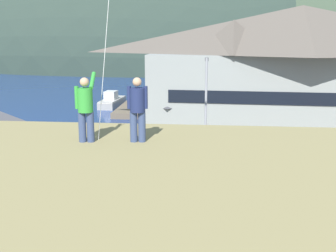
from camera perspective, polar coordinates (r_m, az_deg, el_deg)
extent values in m
plane|color=#66604C|center=(20.14, -5.29, -15.98)|extent=(600.00, 600.00, 0.00)
cube|color=slate|center=(24.56, -3.09, -10.36)|extent=(40.00, 20.00, 0.10)
cube|color=navy|center=(78.03, 2.93, 5.47)|extent=(360.00, 84.00, 0.03)
ellipsoid|color=#2D3D33|center=(130.69, -1.19, 8.32)|extent=(137.12, 75.52, 65.35)
cube|color=#999E99|center=(41.28, 17.34, 4.05)|extent=(27.91, 10.95, 7.82)
cube|color=black|center=(36.50, 18.52, 3.54)|extent=(23.32, 1.23, 1.10)
pyramid|color=#60564C|center=(40.89, 17.91, 12.48)|extent=(29.60, 11.99, 4.32)
pyramid|color=#60564C|center=(38.69, 8.99, 12.02)|extent=(5.54, 5.54, 3.03)
cube|color=#474C56|center=(29.80, -21.92, -3.92)|extent=(7.11, 5.23, 3.25)
cube|color=#474C56|center=(39.96, 1.03, 0.98)|extent=(5.92, 5.44, 3.19)
pyramid|color=#47474C|center=(39.54, 1.05, 4.42)|extent=(6.41, 5.97, 1.65)
cube|color=black|center=(37.79, 0.22, -0.43)|extent=(1.10, 0.22, 2.24)
cube|color=#70604C|center=(52.93, -4.87, 2.43)|extent=(3.20, 10.90, 0.70)
cube|color=#A8A399|center=(56.62, -7.66, 3.12)|extent=(2.57, 6.60, 0.90)
cube|color=#B7B2A8|center=(56.53, -7.67, 3.65)|extent=(2.50, 6.40, 0.16)
cube|color=silver|center=(55.99, -7.84, 4.22)|extent=(1.60, 2.05, 1.10)
cube|color=#A8A399|center=(55.20, -0.63, 2.99)|extent=(2.60, 7.90, 0.90)
cube|color=#B7B2A8|center=(55.11, -0.64, 3.54)|extent=(2.52, 7.67, 0.16)
cube|color=silver|center=(54.44, -0.71, 4.10)|extent=(1.79, 2.38, 1.10)
cube|color=navy|center=(22.97, -19.93, -10.73)|extent=(4.28, 1.99, 0.80)
cube|color=navy|center=(22.76, -20.41, -8.95)|extent=(2.17, 1.69, 0.70)
cube|color=black|center=(22.77, -20.40, -9.03)|extent=(2.21, 1.73, 0.32)
cylinder|color=black|center=(21.79, -17.74, -13.01)|extent=(0.65, 0.25, 0.64)
cylinder|color=black|center=(23.30, -15.76, -11.17)|extent=(0.65, 0.25, 0.64)
cylinder|color=black|center=(24.49, -21.72, -10.42)|extent=(0.65, 0.25, 0.64)
cube|color=navy|center=(24.36, 8.44, -8.73)|extent=(4.21, 1.81, 0.80)
cube|color=navy|center=(24.11, 8.85, -7.07)|extent=(2.11, 1.61, 0.70)
cube|color=black|center=(24.12, 8.85, -7.15)|extent=(2.15, 1.64, 0.32)
cylinder|color=black|center=(25.32, 5.18, -8.77)|extent=(0.64, 0.22, 0.64)
cylinder|color=black|center=(23.62, 5.16, -10.39)|extent=(0.64, 0.22, 0.64)
cylinder|color=black|center=(25.47, 11.41, -8.85)|extent=(0.64, 0.22, 0.64)
cylinder|color=black|center=(23.78, 11.86, -10.45)|extent=(0.64, 0.22, 0.64)
cube|color=#B28923|center=(19.77, 10.90, -14.06)|extent=(4.35, 2.18, 0.80)
cube|color=olive|center=(19.43, 10.54, -12.10)|extent=(2.24, 1.79, 0.70)
cube|color=black|center=(19.44, 10.54, -12.20)|extent=(2.28, 1.82, 0.32)
cylinder|color=black|center=(19.46, 15.47, -16.10)|extent=(0.66, 0.28, 0.64)
cylinder|color=black|center=(21.04, 14.15, -13.74)|extent=(0.66, 0.28, 0.64)
cylinder|color=black|center=(18.96, 7.14, -16.53)|extent=(0.66, 0.28, 0.64)
cylinder|color=black|center=(20.57, 6.52, -14.06)|extent=(0.66, 0.28, 0.64)
cylinder|color=#ADADB2|center=(28.41, 5.19, 1.26)|extent=(0.16, 0.16, 7.94)
cube|color=#4C4C51|center=(28.26, 5.35, 9.11)|extent=(0.24, 0.70, 0.20)
cylinder|color=#384770|center=(11.38, -11.69, -0.13)|extent=(0.20, 0.20, 0.82)
cylinder|color=#384770|center=(11.34, -10.61, -0.13)|extent=(0.20, 0.20, 0.82)
cylinder|color=green|center=(11.23, -11.31, 3.51)|extent=(0.40, 0.40, 0.64)
sphere|color=tan|center=(11.16, -11.41, 5.94)|extent=(0.24, 0.24, 0.24)
cylinder|color=green|center=(11.30, -10.34, 6.17)|extent=(0.16, 0.56, 0.43)
cylinder|color=green|center=(11.26, -12.42, 3.85)|extent=(0.11, 0.11, 0.60)
cylinder|color=#384770|center=(11.19, -4.73, -0.12)|extent=(0.20, 0.20, 0.82)
cylinder|color=#384770|center=(11.18, -3.61, -0.12)|extent=(0.20, 0.20, 0.82)
cylinder|color=navy|center=(11.05, -4.23, 3.58)|extent=(0.40, 0.40, 0.64)
sphere|color=tan|center=(10.99, -4.27, 6.05)|extent=(0.24, 0.24, 0.24)
cylinder|color=navy|center=(11.05, -5.38, 3.93)|extent=(0.11, 0.11, 0.60)
cylinder|color=navy|center=(11.03, -3.09, 3.94)|extent=(0.11, 0.11, 0.60)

